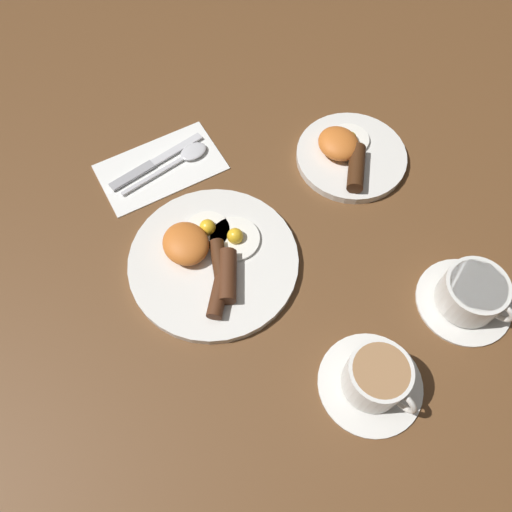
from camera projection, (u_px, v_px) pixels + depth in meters
ground_plane at (214, 263)px, 0.81m from camera, size 3.00×3.00×0.00m
breakfast_plate_near at (212, 259)px, 0.80m from camera, size 0.28×0.28×0.05m
breakfast_plate_far at (349, 154)px, 0.90m from camera, size 0.20×0.20×0.05m
teacup_near at (375, 379)px, 0.69m from camera, size 0.15×0.15×0.08m
teacup_far at (470, 295)px, 0.76m from camera, size 0.15×0.15×0.07m
napkin at (161, 167)px, 0.90m from camera, size 0.14×0.23×0.01m
knife at (152, 164)px, 0.90m from camera, size 0.03×0.19×0.01m
spoon at (185, 156)px, 0.91m from camera, size 0.04×0.18×0.01m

